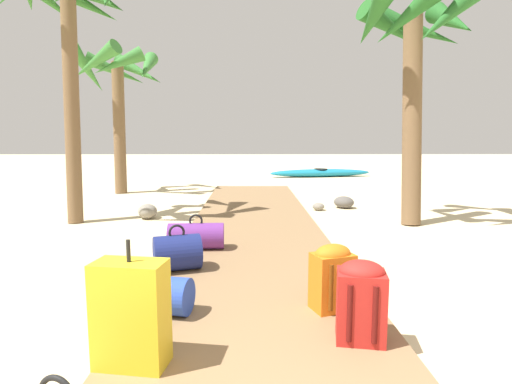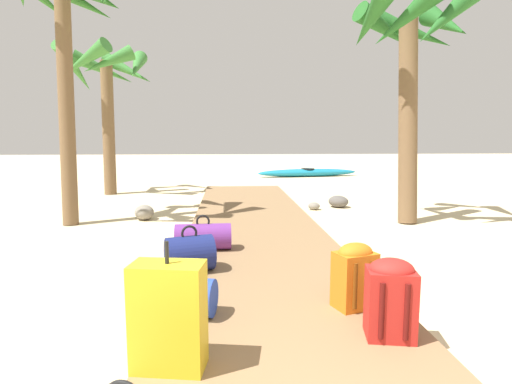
# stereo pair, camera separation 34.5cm
# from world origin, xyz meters

# --- Properties ---
(ground_plane) EXTENTS (60.00, 60.00, 0.00)m
(ground_plane) POSITION_xyz_m (0.00, 4.28, 0.00)
(ground_plane) COLOR beige
(boardwalk) EXTENTS (1.94, 10.71, 0.08)m
(boardwalk) POSITION_xyz_m (0.00, 5.36, 0.04)
(boardwalk) COLOR olive
(boardwalk) RESTS_ON ground
(duffel_bag_blue) EXTENTS (0.65, 0.41, 0.40)m
(duffel_bag_blue) POSITION_xyz_m (-0.81, 2.42, 0.22)
(duffel_bag_blue) COLOR #2847B7
(duffel_bag_blue) RESTS_ON boardwalk
(duffel_bag_navy) EXTENTS (0.55, 0.48, 0.47)m
(duffel_bag_navy) POSITION_xyz_m (-0.79, 3.44, 0.26)
(duffel_bag_navy) COLOR navy
(duffel_bag_navy) RESTS_ON boardwalk
(backpack_red) EXTENTS (0.35, 0.31, 0.54)m
(backpack_red) POSITION_xyz_m (0.67, 1.96, 0.36)
(backpack_red) COLOR red
(backpack_red) RESTS_ON boardwalk
(duffel_bag_purple) EXTENTS (0.67, 0.34, 0.42)m
(duffel_bag_purple) POSITION_xyz_m (-0.71, 4.25, 0.24)
(duffel_bag_purple) COLOR #6B2D84
(duffel_bag_purple) RESTS_ON boardwalk
(suitcase_yellow) EXTENTS (0.44, 0.29, 0.75)m
(suitcase_yellow) POSITION_xyz_m (-0.75, 1.68, 0.39)
(suitcase_yellow) COLOR gold
(suitcase_yellow) RESTS_ON boardwalk
(backpack_orange) EXTENTS (0.36, 0.31, 0.52)m
(backpack_orange) POSITION_xyz_m (0.58, 2.46, 0.35)
(backpack_orange) COLOR orange
(backpack_orange) RESTS_ON boardwalk
(palm_tree_near_left) EXTENTS (2.27, 2.19, 4.34)m
(palm_tree_near_left) POSITION_xyz_m (-2.92, 6.33, 3.47)
(palm_tree_near_left) COLOR brown
(palm_tree_near_left) RESTS_ON ground
(palm_tree_far_right) EXTENTS (1.91, 2.16, 3.76)m
(palm_tree_far_right) POSITION_xyz_m (2.54, 6.13, 2.87)
(palm_tree_far_right) COLOR brown
(palm_tree_far_right) RESTS_ON ground
(palm_tree_far_left) EXTENTS (2.25, 2.34, 3.68)m
(palm_tree_far_left) POSITION_xyz_m (-3.35, 10.02, 2.83)
(palm_tree_far_left) COLOR brown
(palm_tree_far_left) RESTS_ON ground
(kayak) EXTENTS (3.76, 1.12, 0.29)m
(kayak) POSITION_xyz_m (2.48, 14.21, 0.14)
(kayak) COLOR teal
(kayak) RESTS_ON ground
(rock_right_mid) EXTENTS (0.24, 0.24, 0.14)m
(rock_right_mid) POSITION_xyz_m (1.27, 7.32, 0.07)
(rock_right_mid) COLOR gray
(rock_right_mid) RESTS_ON ground
(rock_right_near) EXTENTS (0.54, 0.55, 0.24)m
(rock_right_near) POSITION_xyz_m (1.83, 7.58, 0.12)
(rock_right_near) COLOR #5B5651
(rock_right_near) RESTS_ON ground
(rock_left_far) EXTENTS (0.37, 0.43, 0.25)m
(rock_left_far) POSITION_xyz_m (-1.85, 6.54, 0.13)
(rock_left_far) COLOR gray
(rock_left_far) RESTS_ON ground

